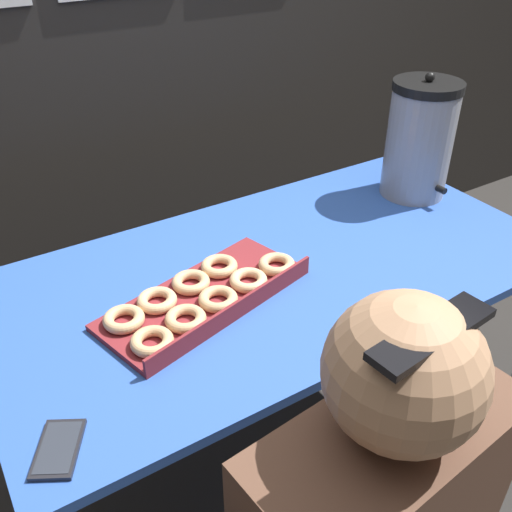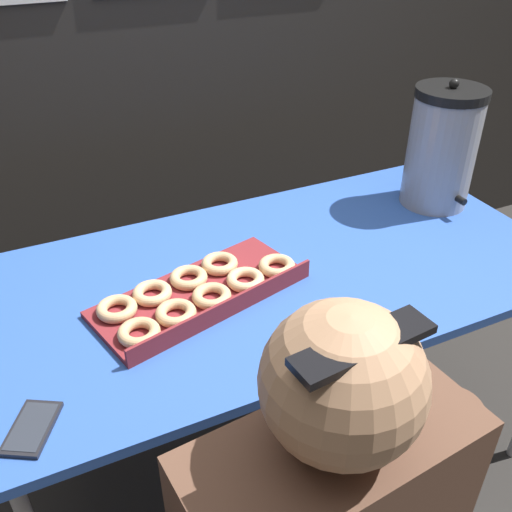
# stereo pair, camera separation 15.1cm
# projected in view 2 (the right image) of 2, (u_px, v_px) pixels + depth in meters

# --- Properties ---
(ground_plane) EXTENTS (12.00, 12.00, 0.00)m
(ground_plane) POSITION_uv_depth(u_px,v_px,m) (275.00, 450.00, 2.00)
(ground_plane) COLOR #2D2B28
(back_wall) EXTENTS (6.00, 0.11, 2.49)m
(back_wall) POSITION_uv_depth(u_px,v_px,m) (153.00, 18.00, 2.11)
(back_wall) COLOR #282623
(back_wall) RESTS_ON ground
(folding_table) EXTENTS (1.58, 0.82, 0.78)m
(folding_table) POSITION_uv_depth(u_px,v_px,m) (279.00, 281.00, 1.59)
(folding_table) COLOR #2D56B2
(folding_table) RESTS_ON ground
(donut_box) EXTENTS (0.59, 0.37, 0.05)m
(donut_box) POSITION_uv_depth(u_px,v_px,m) (198.00, 293.00, 1.44)
(donut_box) COLOR maroon
(donut_box) RESTS_ON folding_table
(coffee_urn) EXTENTS (0.22, 0.25, 0.41)m
(coffee_urn) POSITION_uv_depth(u_px,v_px,m) (442.00, 148.00, 1.79)
(coffee_urn) COLOR #939399
(coffee_urn) RESTS_ON folding_table
(cell_phone) EXTENTS (0.13, 0.15, 0.01)m
(cell_phone) POSITION_uv_depth(u_px,v_px,m) (32.00, 428.00, 1.10)
(cell_phone) COLOR black
(cell_phone) RESTS_ON folding_table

